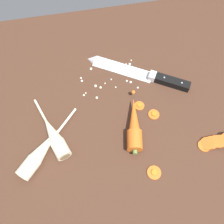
# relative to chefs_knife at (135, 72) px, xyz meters

# --- Properties ---
(ground_plane) EXTENTS (1.20, 0.90, 0.04)m
(ground_plane) POSITION_rel_chefs_knife_xyz_m (-0.10, -0.11, -0.03)
(ground_plane) COLOR #42281C
(chefs_knife) EXTENTS (0.31, 0.21, 0.04)m
(chefs_knife) POSITION_rel_chefs_knife_xyz_m (0.00, 0.00, 0.00)
(chefs_knife) COLOR silver
(chefs_knife) RESTS_ON ground_plane
(whole_carrot) EXTENTS (0.07, 0.20, 0.04)m
(whole_carrot) POSITION_rel_chefs_knife_xyz_m (-0.05, -0.19, 0.01)
(whole_carrot) COLOR #D6601E
(whole_carrot) RESTS_ON ground_plane
(parsnip_front) EXTENTS (0.17, 0.19, 0.04)m
(parsnip_front) POSITION_rel_chefs_knife_xyz_m (-0.31, -0.22, 0.01)
(parsnip_front) COLOR beige
(parsnip_front) RESTS_ON ground_plane
(parsnip_mid_left) EXTENTS (0.09, 0.20, 0.04)m
(parsnip_mid_left) POSITION_rel_chefs_knife_xyz_m (-0.27, -0.18, 0.01)
(parsnip_mid_left) COLOR beige
(parsnip_mid_left) RESTS_ON ground_plane
(carrot_slice_stack) EXTENTS (0.11, 0.04, 0.04)m
(carrot_slice_stack) POSITION_rel_chefs_knife_xyz_m (0.16, -0.28, 0.01)
(carrot_slice_stack) COLOR #D6601E
(carrot_slice_stack) RESTS_ON ground_plane
(carrot_slice_stray_near) EXTENTS (0.04, 0.04, 0.01)m
(carrot_slice_stray_near) POSITION_rel_chefs_knife_xyz_m (-0.03, -0.33, -0.00)
(carrot_slice_stray_near) COLOR #D6601E
(carrot_slice_stray_near) RESTS_ON ground_plane
(carrot_slice_stray_mid) EXTENTS (0.03, 0.03, 0.01)m
(carrot_slice_stray_mid) POSITION_rel_chefs_knife_xyz_m (-0.02, -0.12, -0.00)
(carrot_slice_stray_mid) COLOR #D6601E
(carrot_slice_stray_mid) RESTS_ON ground_plane
(carrot_slice_stray_far) EXTENTS (0.03, 0.03, 0.01)m
(carrot_slice_stray_far) POSITION_rel_chefs_knife_xyz_m (0.02, -0.16, -0.00)
(carrot_slice_stray_far) COLOR #D6601E
(carrot_slice_stray_far) RESTS_ON ground_plane
(mince_crumbs) EXTENTS (0.18, 0.13, 0.01)m
(mince_crumbs) POSITION_rel_chefs_knife_xyz_m (-0.09, -0.01, -0.00)
(mince_crumbs) COLOR silver
(mince_crumbs) RESTS_ON ground_plane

